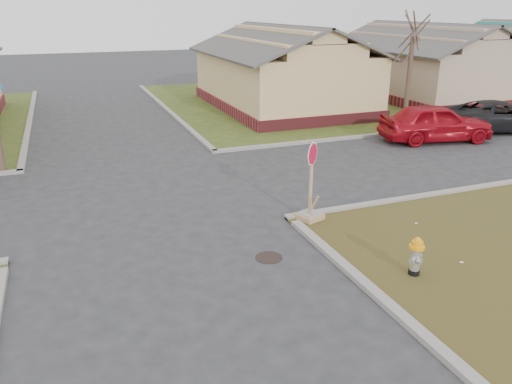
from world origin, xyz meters
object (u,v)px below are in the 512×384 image
object	(u,v)px
fire_hydrant	(416,254)
stop_sign	(310,203)
red_sedan	(436,122)
dark_pickup	(501,116)

from	to	relation	value
fire_hydrant	stop_sign	size ratio (longest dim) A/B	0.40
fire_hydrant	red_sedan	xyz separation A→B (m)	(8.32, 9.40, 0.29)
red_sedan	dark_pickup	bearing A→B (deg)	-72.55
stop_sign	dark_pickup	distance (m)	14.65
red_sedan	dark_pickup	world-z (taller)	red_sedan
dark_pickup	stop_sign	bearing A→B (deg)	132.15
red_sedan	dark_pickup	distance (m)	4.19
stop_sign	fire_hydrant	bearing A→B (deg)	-97.03
stop_sign	dark_pickup	size ratio (longest dim) A/B	0.43
fire_hydrant	dark_pickup	world-z (taller)	dark_pickup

